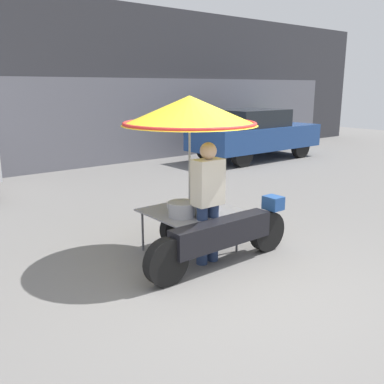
{
  "coord_description": "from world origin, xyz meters",
  "views": [
    {
      "loc": [
        -3.18,
        -3.1,
        2.17
      ],
      "look_at": [
        0.2,
        1.12,
        0.83
      ],
      "focal_mm": 40.0,
      "sensor_mm": 36.0,
      "label": 1
    }
  ],
  "objects_px": {
    "vendor_person": "(208,197)",
    "vendor_motorcycle_cart": "(194,135)",
    "potted_plant": "(272,132)",
    "parked_car": "(254,133)"
  },
  "relations": [
    {
      "from": "vendor_person",
      "to": "vendor_motorcycle_cart",
      "type": "bearing_deg",
      "value": 80.29
    },
    {
      "from": "vendor_person",
      "to": "potted_plant",
      "type": "relative_size",
      "value": 1.53
    },
    {
      "from": "vendor_motorcycle_cart",
      "to": "potted_plant",
      "type": "height_order",
      "value": "vendor_motorcycle_cart"
    },
    {
      "from": "parked_car",
      "to": "potted_plant",
      "type": "relative_size",
      "value": 4.15
    },
    {
      "from": "parked_car",
      "to": "potted_plant",
      "type": "xyz_separation_m",
      "value": [
        2.2,
        1.18,
        -0.22
      ]
    },
    {
      "from": "potted_plant",
      "to": "vendor_motorcycle_cart",
      "type": "bearing_deg",
      "value": -144.61
    },
    {
      "from": "potted_plant",
      "to": "parked_car",
      "type": "bearing_deg",
      "value": -151.7
    },
    {
      "from": "vendor_person",
      "to": "potted_plant",
      "type": "xyz_separation_m",
      "value": [
        8.48,
        6.33,
        -0.28
      ]
    },
    {
      "from": "parked_car",
      "to": "potted_plant",
      "type": "bearing_deg",
      "value": 28.3
    },
    {
      "from": "vendor_motorcycle_cart",
      "to": "vendor_person",
      "type": "bearing_deg",
      "value": -99.71
    }
  ]
}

